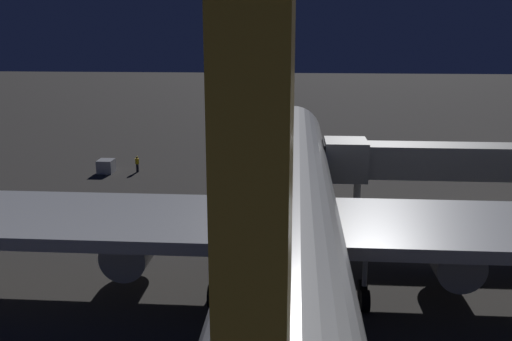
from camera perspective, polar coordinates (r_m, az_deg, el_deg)
name	(u,v)px	position (r m, az deg, el deg)	size (l,w,h in m)	color
ground_plane	(290,253)	(39.06, 3.46, -8.34)	(320.00, 320.00, 0.00)	#383533
airliner_at_gate	(289,223)	(29.47, 3.38, -5.38)	(55.19, 57.05, 19.24)	silver
jet_bridge	(428,161)	(44.47, 17.08, 0.92)	(18.78, 3.40, 6.75)	#9E9E99
baggage_container_mid_row	(106,166)	(61.90, -15.02, 0.43)	(1.61, 1.76, 1.41)	#B7BABF
ground_crew_by_belt_loader	(137,163)	(61.32, -12.01, 0.73)	(0.40, 0.40, 1.75)	black
traffic_cone_nose_port	(314,178)	(57.06, 5.95, -0.76)	(0.36, 0.36, 0.55)	orange
traffic_cone_nose_starboard	(271,177)	(57.08, 1.53, -0.68)	(0.36, 0.36, 0.55)	orange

